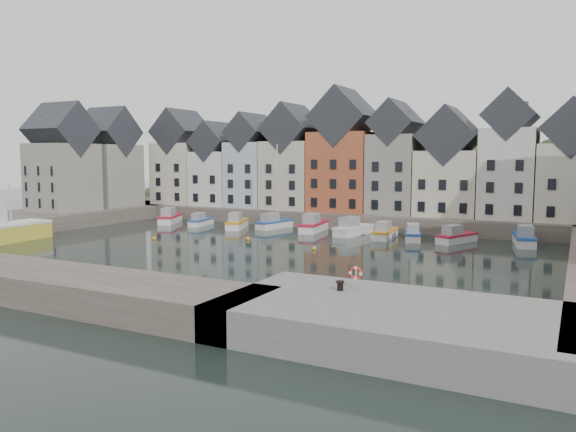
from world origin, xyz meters
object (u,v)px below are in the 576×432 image
Objects in this scene: boat_a at (170,218)px; life_ring_post at (356,274)px; boat_d at (274,223)px; mooring_bollard at (340,285)px.

life_ring_post reaches higher than boat_a.
boat_d is at bearing 125.25° from life_ring_post.
boat_d reaches higher than life_ring_post.
life_ring_post reaches higher than mooring_bollard.
boat_a is 5.45× the size of life_ring_post.
boat_a is at bearing 139.55° from mooring_bollard.
boat_a is 0.60× the size of boat_d.
life_ring_post is at bearing 58.16° from mooring_bollard.
boat_d is at bearing 123.92° from mooring_bollard.
boat_a is 55.00m from mooring_bollard.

